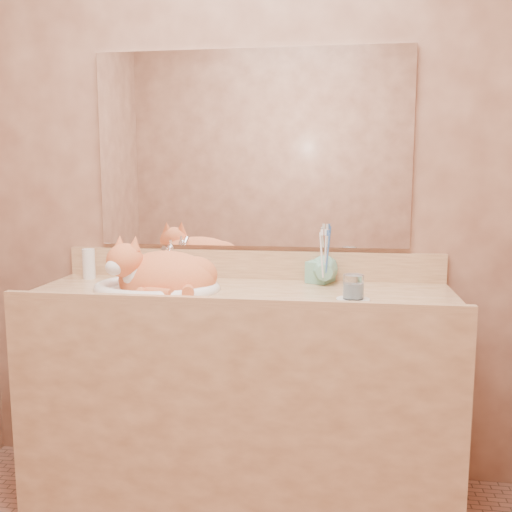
# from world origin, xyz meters

# --- Properties ---
(wall_back) EXTENTS (2.40, 0.02, 2.50)m
(wall_back) POSITION_xyz_m (0.00, 1.00, 1.25)
(wall_back) COLOR brown
(wall_back) RESTS_ON ground
(vanity_counter) EXTENTS (1.60, 0.55, 0.85)m
(vanity_counter) POSITION_xyz_m (0.00, 0.72, 0.42)
(vanity_counter) COLOR #9B6D45
(vanity_counter) RESTS_ON floor
(mirror) EXTENTS (1.30, 0.02, 0.80)m
(mirror) POSITION_xyz_m (0.00, 0.99, 1.39)
(mirror) COLOR white
(mirror) RESTS_ON wall_back
(sink_basin) EXTENTS (0.56, 0.50, 0.15)m
(sink_basin) POSITION_xyz_m (-0.32, 0.70, 0.92)
(sink_basin) COLOR white
(sink_basin) RESTS_ON vanity_counter
(faucet) EXTENTS (0.07, 0.12, 0.16)m
(faucet) POSITION_xyz_m (-0.32, 0.89, 0.93)
(faucet) COLOR white
(faucet) RESTS_ON vanity_counter
(cat) EXTENTS (0.47, 0.42, 0.22)m
(cat) POSITION_xyz_m (-0.31, 0.71, 0.91)
(cat) COLOR #CE5B2F
(cat) RESTS_ON sink_basin
(soap_dispenser) EXTENTS (0.12, 0.12, 0.20)m
(soap_dispenser) POSITION_xyz_m (0.27, 0.89, 0.95)
(soap_dispenser) COLOR #70B395
(soap_dispenser) RESTS_ON vanity_counter
(toothbrush_cup) EXTENTS (0.12, 0.12, 0.10)m
(toothbrush_cup) POSITION_xyz_m (0.31, 0.85, 0.90)
(toothbrush_cup) COLOR #70B395
(toothbrush_cup) RESTS_ON vanity_counter
(toothbrushes) EXTENTS (0.04, 0.04, 0.23)m
(toothbrushes) POSITION_xyz_m (0.31, 0.85, 0.99)
(toothbrushes) COLOR white
(toothbrushes) RESTS_ON toothbrush_cup
(saucer) EXTENTS (0.12, 0.12, 0.01)m
(saucer) POSITION_xyz_m (0.42, 0.60, 0.85)
(saucer) COLOR white
(saucer) RESTS_ON vanity_counter
(water_glass) EXTENTS (0.07, 0.07, 0.08)m
(water_glass) POSITION_xyz_m (0.42, 0.60, 0.90)
(water_glass) COLOR white
(water_glass) RESTS_ON saucer
(lotion_bottle) EXTENTS (0.05, 0.05, 0.13)m
(lotion_bottle) POSITION_xyz_m (-0.68, 0.89, 0.91)
(lotion_bottle) COLOR white
(lotion_bottle) RESTS_ON vanity_counter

